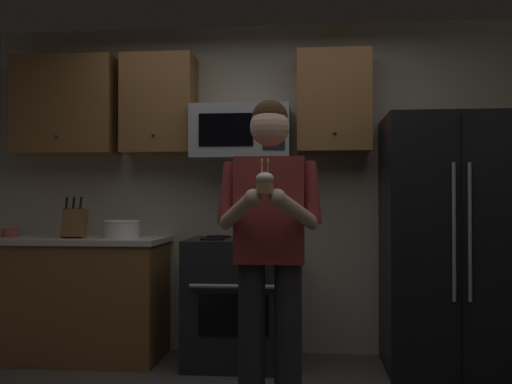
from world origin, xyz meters
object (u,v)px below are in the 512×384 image
refrigerator (449,243)px  knife_block (75,223)px  cupcake (265,182)px  bowl_small_colored (10,232)px  oven_range (239,301)px  bowl_large_white (121,229)px  person (270,238)px  microwave (241,133)px

refrigerator → knife_block: size_ratio=5.63×
refrigerator → knife_block: bearing=179.8°
refrigerator → cupcake: bearing=-130.7°
bowl_small_colored → oven_range: bearing=-1.9°
knife_block → bowl_small_colored: 0.57m
oven_range → bowl_large_white: bowl_large_white is taller
refrigerator → bowl_large_white: refrigerator is taller
person → cupcake: bearing=-90.0°
bowl_small_colored → cupcake: size_ratio=0.80×
oven_range → bowl_large_white: 1.05m
bowl_small_colored → cupcake: 2.61m
bowl_large_white → person: bearing=-43.1°
microwave → refrigerator: (1.50, -0.16, -0.82)m
knife_block → bowl_large_white: knife_block is taller
person → oven_range: bearing=105.3°
microwave → cupcake: (0.30, -1.55, -0.43)m
refrigerator → bowl_large_white: bearing=178.5°
microwave → bowl_large_white: bearing=-174.1°
oven_range → microwave: microwave is taller
bowl_small_colored → person: person is taller
microwave → person: (0.30, -1.22, -0.72)m
microwave → person: bearing=-76.1°
knife_block → cupcake: 2.11m
knife_block → bowl_small_colored: (-0.56, 0.09, -0.08)m
bowl_large_white → bowl_small_colored: 0.90m
oven_range → bowl_small_colored: (-1.81, 0.06, 0.49)m
knife_block → person: person is taller
bowl_large_white → person: size_ratio=0.16×
oven_range → bowl_small_colored: 1.87m
oven_range → refrigerator: refrigerator is taller
bowl_large_white → refrigerator: bearing=-1.5°
microwave → knife_block: (-1.25, -0.15, -0.69)m
knife_block → person: 1.89m
bowl_small_colored → bowl_large_white: bearing=-2.3°
person → microwave: bearing=103.9°
bowl_large_white → person: 1.65m
refrigerator → microwave: bearing=174.0°
bowl_large_white → cupcake: cupcake is taller
knife_block → microwave: bearing=6.8°
refrigerator → cupcake: size_ratio=10.35×
oven_range → refrigerator: bearing=-1.5°
refrigerator → knife_block: refrigerator is taller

